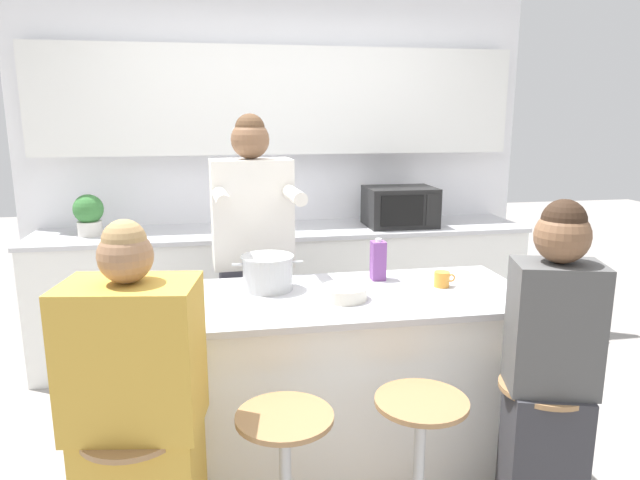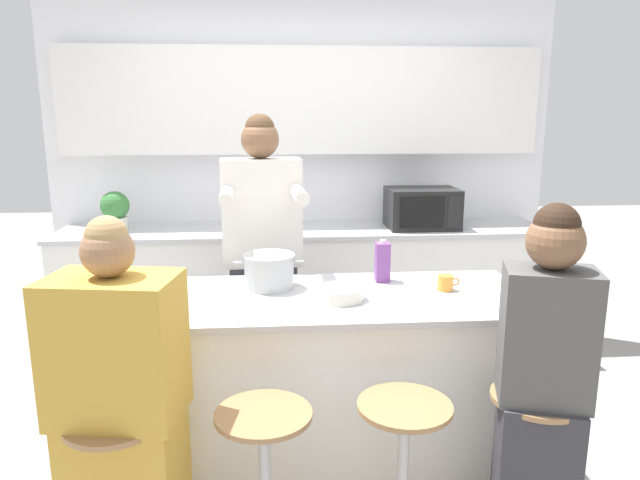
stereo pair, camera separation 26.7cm
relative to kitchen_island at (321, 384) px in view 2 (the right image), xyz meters
The scene contains 14 objects.
ground_plane 0.46m from the kitchen_island, ahead, with size 16.00×16.00×0.00m, color gray.
wall_back 2.06m from the kitchen_island, 90.00° to the left, with size 3.72×0.22×2.70m.
back_counter 1.45m from the kitchen_island, 90.00° to the left, with size 3.45×0.63×0.94m.
kitchen_island is the anchor object (origin of this frame).
bar_stool_rightmost 0.99m from the kitchen_island, 37.92° to the right, with size 0.38×0.38×0.68m.
person_cooking 0.77m from the kitchen_island, 115.80° to the left, with size 0.47×0.57×1.74m.
person_wrapped_blanket 1.01m from the kitchen_island, 140.28° to the right, with size 0.48×0.35×1.40m.
person_seated_near 1.03m from the kitchen_island, 39.20° to the right, with size 0.37×0.33×1.43m.
cooking_pot 0.60m from the kitchen_island, 148.63° to the left, with size 0.34×0.25×0.17m.
fruit_bowl 0.49m from the kitchen_island, 37.73° to the right, with size 0.21×0.21×0.06m.
coffee_cup_near 0.77m from the kitchen_island, ahead, with size 0.11×0.08×0.08m.
juice_carton 0.67m from the kitchen_island, 33.48° to the left, with size 0.07×0.07×0.21m.
microwave 1.76m from the kitchen_island, 59.60° to the left, with size 0.49×0.38×0.28m.
potted_plant 2.06m from the kitchen_island, 132.08° to the left, with size 0.20×0.20×0.28m.
Camera 2 is at (-0.20, -2.53, 1.73)m, focal length 32.00 mm.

